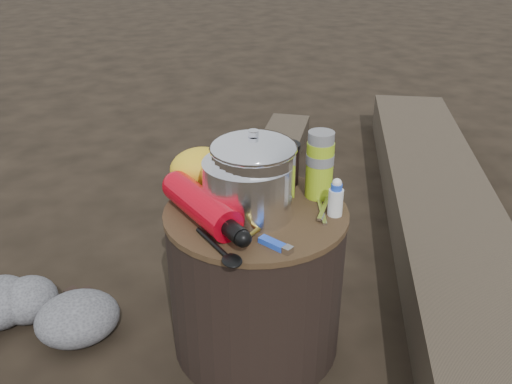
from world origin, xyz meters
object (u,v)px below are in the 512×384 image
object	(u,v)px
log_main	(437,200)
thermos	(320,165)
stump	(256,279)
fuel_bottle	(201,205)
travel_mug	(285,164)
camping_pot	(253,175)

from	to	relation	value
log_main	thermos	size ratio (longest dim) A/B	12.19
stump	log_main	size ratio (longest dim) A/B	0.21
stump	fuel_bottle	world-z (taller)	fuel_bottle
log_main	travel_mug	xyz separation A→B (m)	(-0.77, -0.30, 0.39)
thermos	fuel_bottle	bearing A→B (deg)	-175.40
log_main	thermos	world-z (taller)	thermos
camping_pot	thermos	bearing A→B (deg)	8.11
fuel_bottle	travel_mug	xyz separation A→B (m)	(0.27, 0.13, 0.02)
log_main	camping_pot	distance (m)	1.09
thermos	travel_mug	distance (m)	0.12
camping_pot	fuel_bottle	size ratio (longest dim) A/B	0.62
log_main	thermos	xyz separation A→B (m)	(-0.71, -0.40, 0.43)
thermos	travel_mug	bearing A→B (deg)	118.81
stump	thermos	xyz separation A→B (m)	(0.18, 0.02, 0.30)
log_main	travel_mug	size ratio (longest dim) A/B	18.88
camping_pot	log_main	bearing A→B (deg)	25.13
log_main	camping_pot	size ratio (longest dim) A/B	10.54
fuel_bottle	travel_mug	world-z (taller)	travel_mug
camping_pot	thermos	distance (m)	0.19
stump	thermos	world-z (taller)	thermos
stump	camping_pot	world-z (taller)	camping_pot
stump	thermos	distance (m)	0.35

